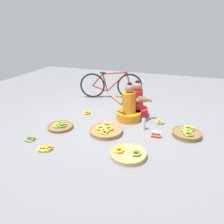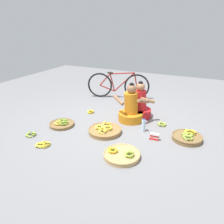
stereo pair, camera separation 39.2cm
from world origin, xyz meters
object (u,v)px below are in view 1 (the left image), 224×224
(banana_basket_mid_left, at_px, (187,133))
(loose_bananas_near_vendor, at_px, (45,148))
(vendor_woman_behind, at_px, (136,105))
(bicycle_leaning, at_px, (111,85))
(banana_basket_back_right, at_px, (106,131))
(loose_bananas_mid_right, at_px, (160,122))
(loose_bananas_back_center, at_px, (30,139))
(banana_basket_front_right, at_px, (128,154))
(banana_basket_near_bicycle, at_px, (60,126))
(vendor_woman_front, at_px, (129,108))
(water_bottle, at_px, (144,124))
(packet_carton_stack, at_px, (156,134))
(loose_bananas_front_center, at_px, (87,113))

(banana_basket_mid_left, distance_m, loose_bananas_near_vendor, 2.53)
(vendor_woman_behind, xyz_separation_m, bicycle_leaning, (-0.95, 0.99, 0.10))
(banana_basket_back_right, distance_m, loose_bananas_mid_right, 1.20)
(loose_bananas_back_center, bearing_deg, bicycle_leaning, 77.74)
(loose_bananas_mid_right, bearing_deg, banana_basket_front_right, -102.94)
(banana_basket_near_bicycle, distance_m, loose_bananas_mid_right, 2.04)
(vendor_woman_front, relative_size, banana_basket_near_bicycle, 1.68)
(vendor_woman_front, height_order, banana_basket_front_right, vendor_woman_front)
(vendor_woman_front, height_order, banana_basket_mid_left, vendor_woman_front)
(water_bottle, bearing_deg, loose_bananas_mid_right, 55.55)
(bicycle_leaning, height_order, banana_basket_front_right, bicycle_leaning)
(bicycle_leaning, bearing_deg, banana_basket_mid_left, -37.98)
(loose_bananas_back_center, distance_m, water_bottle, 2.12)
(water_bottle, bearing_deg, vendor_woman_behind, 115.55)
(banana_basket_near_bicycle, height_order, banana_basket_mid_left, banana_basket_mid_left)
(banana_basket_mid_left, xyz_separation_m, loose_bananas_mid_right, (-0.54, 0.39, -0.03))
(banana_basket_front_right, xyz_separation_m, packet_carton_stack, (0.32, 0.75, 0.02))
(bicycle_leaning, relative_size, packet_carton_stack, 9.54)
(vendor_woman_behind, height_order, bicycle_leaning, vendor_woman_behind)
(banana_basket_back_right, bearing_deg, banana_basket_mid_left, 14.68)
(banana_basket_mid_left, xyz_separation_m, packet_carton_stack, (-0.53, -0.23, 0.00))
(banana_basket_front_right, xyz_separation_m, loose_bananas_mid_right, (0.32, 1.37, -0.02))
(loose_bananas_back_center, distance_m, loose_bananas_near_vendor, 0.48)
(vendor_woman_behind, xyz_separation_m, banana_basket_front_right, (0.25, -1.59, -0.22))
(loose_bananas_mid_right, bearing_deg, water_bottle, -124.45)
(water_bottle, bearing_deg, banana_basket_near_bicycle, -163.00)
(vendor_woman_front, bearing_deg, banana_basket_front_right, -75.11)
(loose_bananas_near_vendor, bearing_deg, loose_bananas_mid_right, 44.84)
(banana_basket_near_bicycle, relative_size, loose_bananas_front_center, 2.66)
(bicycle_leaning, relative_size, loose_bananas_back_center, 8.83)
(loose_bananas_near_vendor, bearing_deg, banana_basket_back_right, 49.78)
(banana_basket_back_right, relative_size, loose_bananas_near_vendor, 2.41)
(bicycle_leaning, height_order, banana_basket_mid_left, bicycle_leaning)
(loose_bananas_front_center, bearing_deg, bicycle_leaning, 83.62)
(packet_carton_stack, bearing_deg, vendor_woman_front, 139.53)
(banana_basket_mid_left, xyz_separation_m, banana_basket_back_right, (-1.45, -0.38, -0.01))
(banana_basket_near_bicycle, xyz_separation_m, banana_basket_mid_left, (2.38, 0.49, 0.02))
(bicycle_leaning, xyz_separation_m, loose_bananas_front_center, (-0.14, -1.27, -0.33))
(bicycle_leaning, distance_m, loose_bananas_front_center, 1.32)
(loose_bananas_front_center, relative_size, loose_bananas_near_vendor, 0.72)
(banana_basket_back_right, bearing_deg, packet_carton_stack, 9.05)
(banana_basket_near_bicycle, bearing_deg, bicycle_leaning, 81.13)
(vendor_woman_front, xyz_separation_m, banana_basket_mid_left, (1.20, -0.34, -0.21))
(loose_bananas_near_vendor, bearing_deg, loose_bananas_back_center, 156.92)
(loose_bananas_front_center, relative_size, packet_carton_stack, 1.08)
(banana_basket_front_right, bearing_deg, bicycle_leaning, 114.93)
(banana_basket_back_right, distance_m, loose_bananas_back_center, 1.37)
(loose_bananas_near_vendor, bearing_deg, banana_basket_front_right, 11.65)
(packet_carton_stack, bearing_deg, loose_bananas_back_center, -158.28)
(water_bottle, bearing_deg, banana_basket_back_right, -149.84)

